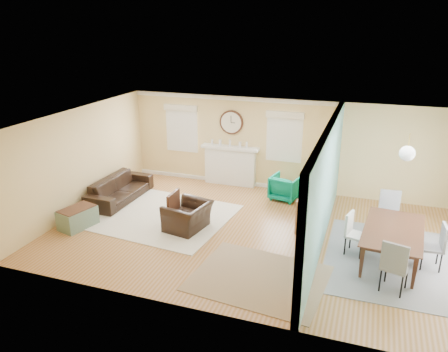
{
  "coord_description": "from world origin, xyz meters",
  "views": [
    {
      "loc": [
        2.31,
        -8.67,
        4.58
      ],
      "look_at": [
        -0.8,
        0.3,
        1.2
      ],
      "focal_mm": 35.0,
      "sensor_mm": 36.0,
      "label": 1
    }
  ],
  "objects_px": {
    "credenza": "(311,207)",
    "eames_chair": "(188,216)",
    "green_chair": "(285,187)",
    "dining_table": "(394,245)",
    "sofa": "(120,189)"
  },
  "relations": [
    {
      "from": "green_chair",
      "to": "credenza",
      "type": "relative_size",
      "value": 0.48
    },
    {
      "from": "sofa",
      "to": "green_chair",
      "type": "height_order",
      "value": "green_chair"
    },
    {
      "from": "sofa",
      "to": "credenza",
      "type": "distance_m",
      "value": 5.09
    },
    {
      "from": "credenza",
      "to": "eames_chair",
      "type": "bearing_deg",
      "value": -153.72
    },
    {
      "from": "sofa",
      "to": "credenza",
      "type": "bearing_deg",
      "value": -85.98
    },
    {
      "from": "green_chair",
      "to": "credenza",
      "type": "bearing_deg",
      "value": 137.01
    },
    {
      "from": "green_chair",
      "to": "dining_table",
      "type": "height_order",
      "value": "dining_table"
    },
    {
      "from": "dining_table",
      "to": "credenza",
      "type": "bearing_deg",
      "value": 60.22
    },
    {
      "from": "sofa",
      "to": "dining_table",
      "type": "distance_m",
      "value": 6.98
    },
    {
      "from": "sofa",
      "to": "credenza",
      "type": "relative_size",
      "value": 1.42
    },
    {
      "from": "eames_chair",
      "to": "credenza",
      "type": "xyz_separation_m",
      "value": [
        2.64,
        1.3,
        0.08
      ]
    },
    {
      "from": "eames_chair",
      "to": "dining_table",
      "type": "bearing_deg",
      "value": 100.75
    },
    {
      "from": "eames_chair",
      "to": "green_chair",
      "type": "xyz_separation_m",
      "value": [
        1.76,
        2.55,
        0.01
      ]
    },
    {
      "from": "sofa",
      "to": "eames_chair",
      "type": "distance_m",
      "value": 2.65
    },
    {
      "from": "green_chair",
      "to": "dining_table",
      "type": "distance_m",
      "value": 3.7
    }
  ]
}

